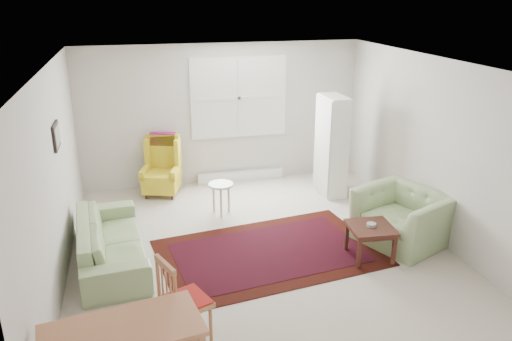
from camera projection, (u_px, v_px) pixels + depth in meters
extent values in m
cube|color=beige|center=(261.00, 250.00, 6.79)|extent=(5.00, 5.50, 0.01)
cube|color=white|center=(262.00, 64.00, 5.94)|extent=(5.00, 5.50, 0.01)
cube|color=beige|center=(222.00, 115.00, 8.87)|extent=(5.00, 0.04, 2.50)
cube|color=beige|center=(353.00, 276.00, 3.86)|extent=(5.00, 0.04, 2.50)
cube|color=beige|center=(54.00, 181.00, 5.79)|extent=(0.04, 5.50, 2.50)
cube|color=beige|center=(435.00, 149.00, 6.94)|extent=(0.04, 5.50, 2.50)
cube|color=white|center=(239.00, 97.00, 8.82)|extent=(1.72, 0.06, 1.42)
cube|color=white|center=(239.00, 97.00, 8.82)|extent=(1.60, 0.02, 1.30)
cube|color=silver|center=(240.00, 176.00, 9.26)|extent=(1.60, 0.12, 0.18)
cube|color=black|center=(56.00, 136.00, 6.11)|extent=(0.03, 0.42, 0.32)
cube|color=tan|center=(57.00, 136.00, 6.12)|extent=(0.01, 0.34, 0.24)
imported|color=#8EA971|center=(110.00, 233.00, 6.38)|extent=(0.96, 2.09, 0.82)
imported|color=#8EA971|center=(403.00, 213.00, 6.88)|extent=(1.36, 1.44, 0.88)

